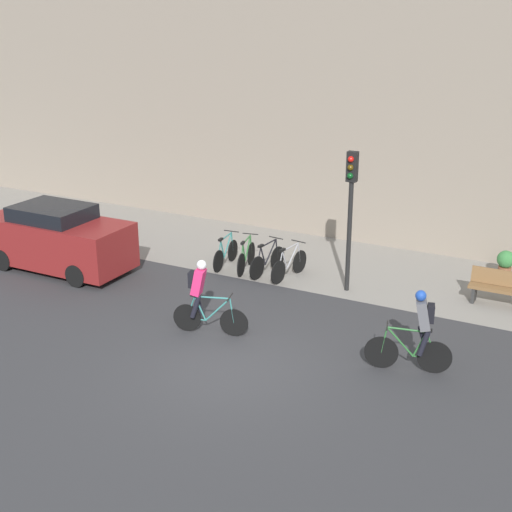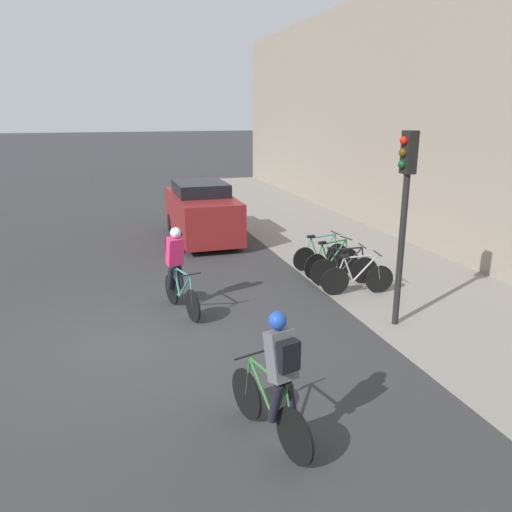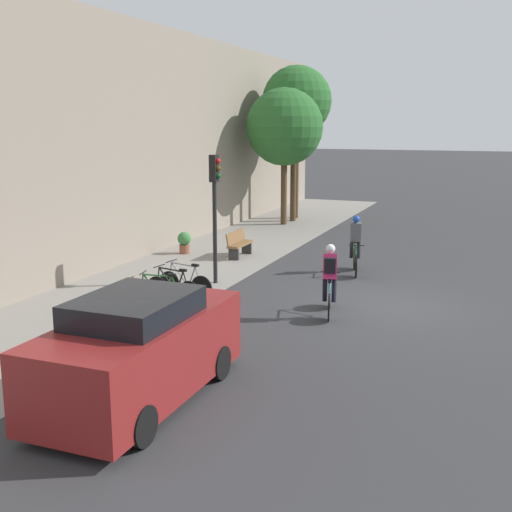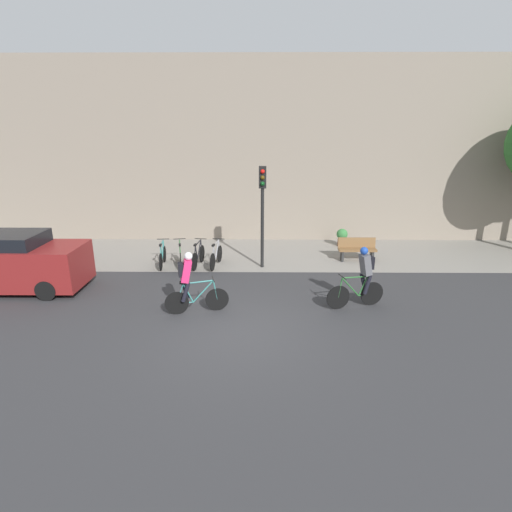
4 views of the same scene
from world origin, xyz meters
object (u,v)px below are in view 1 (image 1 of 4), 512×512
(cyclist_pink, at_px, (202,295))
(cyclist_grey, at_px, (418,329))
(parked_bike_2, at_px, (267,261))
(traffic_light_pole, at_px, (351,196))
(parked_bike_0, at_px, (226,254))
(parked_bike_3, at_px, (289,265))
(parked_car, at_px, (57,239))
(potted_plant, at_px, (505,263))
(parked_bike_1, at_px, (246,257))
(bench, at_px, (499,288))

(cyclist_pink, height_order, cyclist_grey, cyclist_grey)
(parked_bike_2, height_order, traffic_light_pole, traffic_light_pole)
(cyclist_grey, bearing_deg, parked_bike_0, 151.58)
(parked_bike_3, height_order, traffic_light_pole, traffic_light_pole)
(parked_bike_2, xyz_separation_m, parked_bike_3, (0.67, -0.00, -0.00))
(parked_bike_3, relative_size, traffic_light_pole, 0.46)
(parked_car, height_order, potted_plant, parked_car)
(parked_bike_1, relative_size, potted_plant, 2.09)
(parked_bike_3, relative_size, bench, 1.16)
(parked_bike_2, distance_m, bench, 6.14)
(potted_plant, bearing_deg, parked_bike_2, -154.71)
(parked_bike_1, height_order, parked_bike_3, parked_bike_1)
(parked_bike_1, height_order, parked_car, parked_car)
(bench, bearing_deg, potted_plant, 95.26)
(cyclist_grey, distance_m, parked_bike_3, 5.79)
(cyclist_pink, bearing_deg, bench, 39.90)
(bench, xyz_separation_m, potted_plant, (-0.19, 2.04, -0.02))
(cyclist_grey, height_order, traffic_light_pole, traffic_light_pole)
(cyclist_pink, relative_size, parked_bike_3, 1.05)
(parked_bike_2, xyz_separation_m, bench, (6.10, 0.75, 0.06))
(cyclist_pink, bearing_deg, cyclist_grey, 5.72)
(parked_bike_0, bearing_deg, parked_bike_3, -0.01)
(parked_bike_1, relative_size, bench, 1.12)
(cyclist_pink, distance_m, traffic_light_pole, 4.71)
(parked_bike_3, bearing_deg, parked_bike_0, 179.99)
(parked_bike_0, xyz_separation_m, parked_car, (-4.09, -2.36, 0.51))
(parked_bike_1, distance_m, parked_bike_2, 0.67)
(parked_bike_1, bearing_deg, traffic_light_pole, -1.66)
(cyclist_grey, bearing_deg, bench, 78.37)
(potted_plant, bearing_deg, parked_bike_3, -151.95)
(parked_bike_1, distance_m, traffic_light_pole, 3.75)
(cyclist_grey, distance_m, parked_bike_2, 6.33)
(parked_bike_2, bearing_deg, cyclist_grey, -34.22)
(cyclist_grey, xyz_separation_m, parked_bike_0, (-6.55, 3.54, -0.56))
(parked_bike_1, distance_m, potted_plant, 7.14)
(parked_bike_0, relative_size, bench, 1.11)
(cyclist_pink, distance_m, parked_bike_2, 4.08)
(parked_bike_1, xyz_separation_m, potted_plant, (6.58, 2.79, 0.04))
(cyclist_grey, relative_size, potted_plant, 2.30)
(parked_bike_0, bearing_deg, potted_plant, 21.07)
(bench, relative_size, parked_car, 0.34)
(parked_bike_2, bearing_deg, parked_car, -156.48)
(cyclist_grey, xyz_separation_m, parked_bike_1, (-5.88, 3.54, -0.55))
(parked_bike_0, height_order, bench, parked_bike_0)
(cyclist_grey, bearing_deg, traffic_light_pole, 129.23)
(cyclist_pink, bearing_deg, parked_bike_2, 95.36)
(traffic_light_pole, bearing_deg, parked_car, -163.78)
(parked_bike_3, xyz_separation_m, traffic_light_pole, (1.72, -0.09, 2.16))
(cyclist_grey, height_order, parked_bike_0, cyclist_grey)
(cyclist_pink, distance_m, bench, 7.47)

